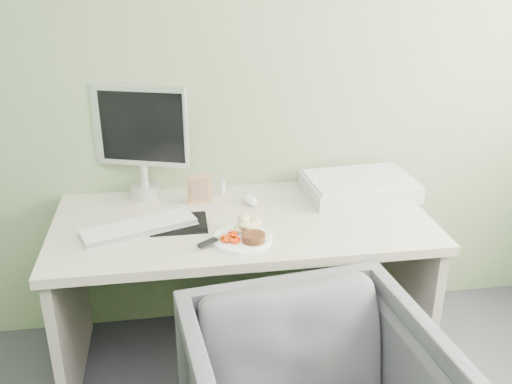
{
  "coord_description": "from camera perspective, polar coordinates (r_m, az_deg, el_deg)",
  "views": [
    {
      "loc": [
        -0.28,
        -0.54,
        1.8
      ],
      "look_at": [
        0.04,
        1.5,
        0.9
      ],
      "focal_mm": 40.0,
      "sensor_mm": 36.0,
      "label": 1
    }
  ],
  "objects": [
    {
      "name": "mousepad",
      "position": [
        2.41,
        -7.74,
        -3.15
      ],
      "size": [
        0.24,
        0.21,
        0.0
      ],
      "primitive_type": "cube",
      "rotation": [
        0.0,
        0.0,
        -0.01
      ],
      "color": "black",
      "rests_on": "desk"
    },
    {
      "name": "carrot_heap",
      "position": [
        2.22,
        -2.56,
        -4.48
      ],
      "size": [
        0.07,
        0.07,
        0.04
      ],
      "primitive_type": "cube",
      "rotation": [
        0.0,
        0.0,
        0.18
      ],
      "color": "#FF3605",
      "rests_on": "plate"
    },
    {
      "name": "desk",
      "position": [
        2.52,
        -1.29,
        -6.42
      ],
      "size": [
        1.6,
        0.75,
        0.73
      ],
      "color": "beige",
      "rests_on": "floor"
    },
    {
      "name": "potato_pile",
      "position": [
        2.3,
        -0.92,
        -3.17
      ],
      "size": [
        0.12,
        0.09,
        0.06
      ],
      "primitive_type": "ellipsoid",
      "rotation": [
        0.0,
        0.0,
        -0.13
      ],
      "color": "tan",
      "rests_on": "plate"
    },
    {
      "name": "steak_knife",
      "position": [
        2.22,
        -4.19,
        -4.78
      ],
      "size": [
        0.19,
        0.15,
        0.02
      ],
      "rotation": [
        0.0,
        0.0,
        0.64
      ],
      "color": "silver",
      "rests_on": "plate"
    },
    {
      "name": "wall_back",
      "position": [
        2.6,
        -2.57,
        13.41
      ],
      "size": [
        3.5,
        0.0,
        3.5
      ],
      "primitive_type": "plane",
      "rotation": [
        1.57,
        0.0,
        0.0
      ],
      "color": "gray",
      "rests_on": "floor"
    },
    {
      "name": "plate",
      "position": [
        2.26,
        -1.39,
        -4.73
      ],
      "size": [
        0.24,
        0.24,
        0.01
      ],
      "primitive_type": "cylinder",
      "color": "white",
      "rests_on": "desk"
    },
    {
      "name": "scanner",
      "position": [
        2.69,
        10.28,
        0.5
      ],
      "size": [
        0.52,
        0.36,
        0.08
      ],
      "primitive_type": "cube",
      "rotation": [
        0.0,
        0.0,
        0.07
      ],
      "color": "silver",
      "rests_on": "desk"
    },
    {
      "name": "eyedrop_bottle",
      "position": [
        2.67,
        -3.34,
        0.49
      ],
      "size": [
        0.02,
        0.02,
        0.07
      ],
      "color": "white",
      "rests_on": "desk"
    },
    {
      "name": "computer_mouse",
      "position": [
        2.57,
        -0.52,
        -0.81
      ],
      "size": [
        0.07,
        0.11,
        0.04
      ],
      "primitive_type": "ellipsoid",
      "rotation": [
        0.0,
        0.0,
        0.11
      ],
      "color": "white",
      "rests_on": "desk"
    },
    {
      "name": "steak",
      "position": [
        2.22,
        -0.25,
        -4.58
      ],
      "size": [
        0.11,
        0.11,
        0.03
      ],
      "primitive_type": "cylinder",
      "rotation": [
        0.0,
        0.0,
        0.21
      ],
      "color": "black",
      "rests_on": "plate"
    },
    {
      "name": "keyboard",
      "position": [
        2.38,
        -11.62,
        -3.42
      ],
      "size": [
        0.48,
        0.29,
        0.02
      ],
      "primitive_type": "cube",
      "rotation": [
        0.0,
        0.0,
        0.35
      ],
      "color": "white",
      "rests_on": "desk"
    },
    {
      "name": "monitor",
      "position": [
        2.6,
        -11.42,
        5.55
      ],
      "size": [
        0.42,
        0.18,
        0.52
      ],
      "rotation": [
        0.0,
        0.0,
        -0.32
      ],
      "color": "silver",
      "rests_on": "desk"
    },
    {
      "name": "photo_frame",
      "position": [
        2.56,
        -5.67,
        0.27
      ],
      "size": [
        0.11,
        0.03,
        0.14
      ],
      "primitive_type": "cube",
      "rotation": [
        0.0,
        0.0,
        0.14
      ],
      "color": "#946245",
      "rests_on": "desk"
    }
  ]
}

